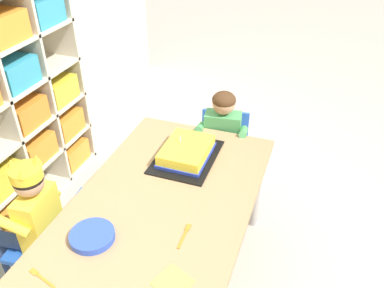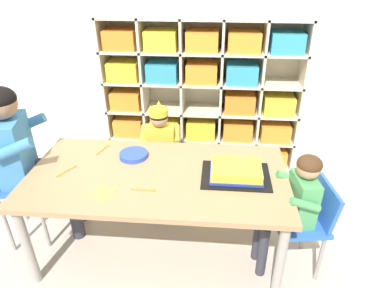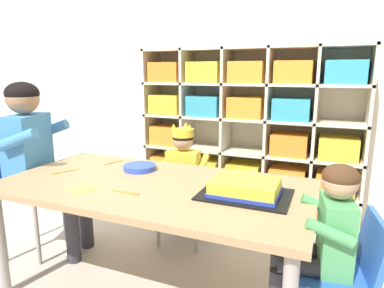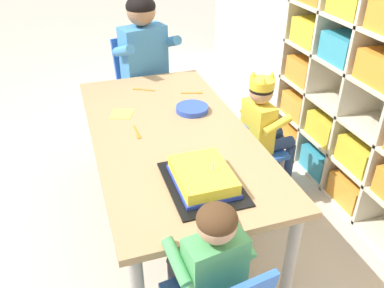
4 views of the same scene
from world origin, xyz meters
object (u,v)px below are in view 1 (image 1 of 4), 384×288
Objects in this scene: child_with_crown at (30,214)px; classroom_chair_guest_side at (222,151)px; fork_at_table_front_edge at (185,234)px; classroom_chair_blue at (56,241)px; paper_plate_stack at (92,236)px; birthday_cake_on_tray at (186,152)px; activity_table at (153,228)px; fork_near_cake_tray at (41,277)px; guest_at_table_side at (221,141)px.

child_with_crown reaches higher than classroom_chair_guest_side.
classroom_chair_guest_side is 4.26× the size of fork_at_table_front_edge.
paper_plate_stack is (-0.11, -0.30, 0.25)m from classroom_chair_blue.
child_with_crown reaches higher than birthday_cake_on_tray.
classroom_chair_blue is 4.19× the size of fork_at_table_front_edge.
birthday_cake_on_tray is at bearing 1.58° from activity_table.
child_with_crown reaches higher than activity_table.
paper_plate_stack is (-0.65, 0.17, -0.02)m from birthday_cake_on_tray.
classroom_chair_guest_side is (0.96, -0.55, 0.02)m from classroom_chair_blue.
child_with_crown is at bearing 98.07° from activity_table.
fork_near_cake_tray is (-0.87, 0.25, -0.03)m from birthday_cake_on_tray.
paper_plate_stack is at bearing 64.56° from classroom_chair_blue.
child_with_crown is 1.02× the size of guest_at_table_side.
guest_at_table_side is (-0.09, -0.01, 0.14)m from classroom_chair_guest_side.
fork_near_cake_tray reaches higher than activity_table.
paper_plate_stack reaches higher than fork_near_cake_tray.
activity_table is 3.85× the size of birthday_cake_on_tray.
classroom_chair_blue is 4.43× the size of fork_near_cake_tray.
guest_at_table_side is at bearing -14.84° from paper_plate_stack.
classroom_chair_blue is at bearing 139.67° from fork_near_cake_tray.
child_with_crown is at bearing -87.51° from fork_at_table_front_edge.
child_with_crown is 1.10m from guest_at_table_side.
guest_at_table_side is 1.02m from paper_plate_stack.
activity_table is 1.92× the size of guest_at_table_side.
guest_at_table_side is at bearing 137.31° from child_with_crown.
activity_table is 0.91m from classroom_chair_guest_side.
fork_near_cake_tray is (-0.33, -0.33, 0.09)m from child_with_crown.
classroom_chair_blue is 1.11m from classroom_chair_guest_side.
child_with_crown is at bearing -90.54° from classroom_chair_blue.
activity_table is 0.52m from classroom_chair_blue.
activity_table is 2.62× the size of classroom_chair_blue.
paper_plate_stack is 1.29× the size of fork_at_table_front_edge.
guest_at_table_side is 0.84m from fork_at_table_front_edge.
guest_at_table_side reaches higher than classroom_chair_guest_side.
fork_near_cake_tray is (-0.41, 0.26, 0.06)m from activity_table.
guest_at_table_side is at bearing -175.22° from fork_at_table_front_edge.
classroom_chair_guest_side is at bearing -12.93° from paper_plate_stack.
birthday_cake_on_tray is at bearing 128.15° from child_with_crown.
activity_table is at bearing 93.20° from classroom_chair_blue.
classroom_chair_guest_side is at bearing -4.41° from activity_table.
guest_at_table_side reaches higher than birthday_cake_on_tray.
classroom_chair_guest_side is 0.75× the size of guest_at_table_side.
classroom_chair_guest_side is at bearing -174.95° from fork_at_table_front_edge.
birthday_cake_on_tray reaches higher than classroom_chair_blue.
child_with_crown reaches higher than fork_near_cake_tray.
fork_at_table_front_edge is (0.03, -0.65, 0.24)m from classroom_chair_blue.
guest_at_table_side is 0.36m from birthday_cake_on_tray.
classroom_chair_blue is at bearing 89.46° from child_with_crown.
fork_at_table_front_edge is 0.56m from fork_near_cake_tray.
fork_at_table_front_edge is (0.14, -0.34, -0.01)m from paper_plate_stack.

